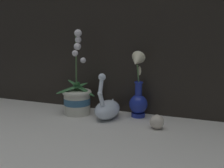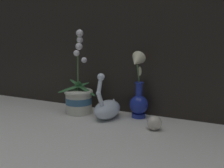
# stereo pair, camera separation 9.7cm
# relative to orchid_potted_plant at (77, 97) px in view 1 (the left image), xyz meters

# --- Properties ---
(ground_plane) EXTENTS (2.80, 2.80, 0.00)m
(ground_plane) POSITION_rel_orchid_potted_plant_xyz_m (0.21, -0.13, -0.09)
(ground_plane) COLOR beige
(orchid_potted_plant) EXTENTS (0.19, 0.17, 0.43)m
(orchid_potted_plant) POSITION_rel_orchid_potted_plant_xyz_m (0.00, 0.00, 0.00)
(orchid_potted_plant) COLOR beige
(orchid_potted_plant) RESTS_ON ground_plane
(swan_figurine) EXTENTS (0.11, 0.20, 0.23)m
(swan_figurine) POSITION_rel_orchid_potted_plant_xyz_m (0.17, -0.02, -0.04)
(swan_figurine) COLOR silver
(swan_figurine) RESTS_ON ground_plane
(blue_vase) EXTENTS (0.09, 0.13, 0.32)m
(blue_vase) POSITION_rel_orchid_potted_plant_xyz_m (0.30, 0.05, 0.03)
(blue_vase) COLOR navy
(blue_vase) RESTS_ON ground_plane
(glass_sphere) EXTENTS (0.06, 0.06, 0.06)m
(glass_sphere) POSITION_rel_orchid_potted_plant_xyz_m (0.43, -0.07, -0.06)
(glass_sphere) COLOR beige
(glass_sphere) RESTS_ON ground_plane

